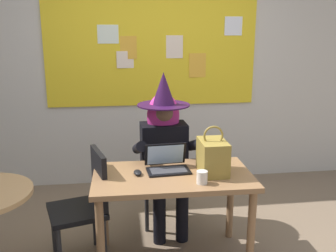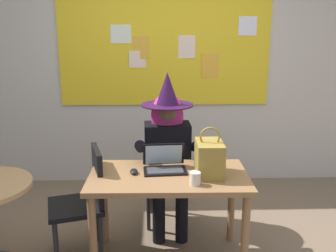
# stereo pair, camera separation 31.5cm
# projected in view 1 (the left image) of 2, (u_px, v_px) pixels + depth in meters

# --- Properties ---
(wall_back_bulletin) EXTENTS (5.23, 1.90, 2.80)m
(wall_back_bulletin) POSITION_uv_depth(u_px,v_px,m) (152.00, 64.00, 4.40)
(wall_back_bulletin) COLOR beige
(wall_back_bulletin) RESTS_ON ground
(desk_main) EXTENTS (1.23, 0.70, 0.73)m
(desk_main) POSITION_uv_depth(u_px,v_px,m) (173.00, 187.00, 2.95)
(desk_main) COLOR #8E6642
(desk_main) RESTS_ON ground
(chair_at_desk) EXTENTS (0.44, 0.44, 0.91)m
(chair_at_desk) POSITION_uv_depth(u_px,v_px,m) (164.00, 169.00, 3.66)
(chair_at_desk) COLOR #2D3347
(chair_at_desk) RESTS_ON ground
(person_costumed) EXTENTS (0.61, 0.71, 1.45)m
(person_costumed) POSITION_uv_depth(u_px,v_px,m) (165.00, 144.00, 3.47)
(person_costumed) COLOR black
(person_costumed) RESTS_ON ground
(laptop) EXTENTS (0.35, 0.27, 0.20)m
(laptop) POSITION_uv_depth(u_px,v_px,m) (167.00, 164.00, 3.01)
(laptop) COLOR black
(laptop) RESTS_ON desk_main
(computer_mouse) EXTENTS (0.07, 0.11, 0.03)m
(computer_mouse) POSITION_uv_depth(u_px,v_px,m) (138.00, 173.00, 2.92)
(computer_mouse) COLOR black
(computer_mouse) RESTS_ON desk_main
(handbag) EXTENTS (0.20, 0.30, 0.38)m
(handbag) POSITION_uv_depth(u_px,v_px,m) (213.00, 156.00, 2.93)
(handbag) COLOR olive
(handbag) RESTS_ON desk_main
(coffee_mug) EXTENTS (0.08, 0.08, 0.09)m
(coffee_mug) POSITION_uv_depth(u_px,v_px,m) (202.00, 177.00, 2.74)
(coffee_mug) COLOR silver
(coffee_mug) RESTS_ON desk_main
(chair_spare_by_window) EXTENTS (0.52, 0.52, 0.90)m
(chair_spare_by_window) POSITION_uv_depth(u_px,v_px,m) (87.00, 201.00, 3.00)
(chair_spare_by_window) COLOR black
(chair_spare_by_window) RESTS_ON ground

